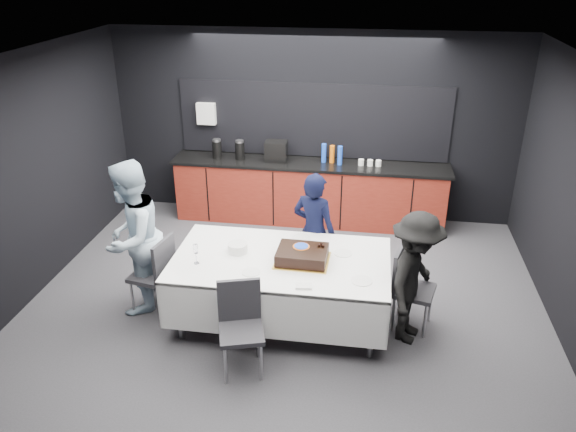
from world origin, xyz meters
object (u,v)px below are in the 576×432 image
object	(u,v)px
cake_assembly	(302,255)
person_center	(314,232)
plate_stack	(238,248)
chair_left	(157,270)
champagne_flute	(196,250)
chair_near	(240,320)
party_table	(281,270)
chair_right	(407,283)
person_left	(132,238)
person_right	(414,278)

from	to	relation	value
cake_assembly	person_center	distance (m)	0.77
plate_stack	chair_left	distance (m)	0.96
champagne_flute	chair_near	distance (m)	0.94
party_table	cake_assembly	bearing A→B (deg)	-4.20
chair_right	person_left	xyz separation A→B (m)	(-3.03, -0.10, 0.35)
chair_right	person_center	xyz separation A→B (m)	(-1.08, 0.63, 0.21)
cake_assembly	champagne_flute	bearing A→B (deg)	-168.80
chair_near	person_left	size ratio (longest dim) A/B	0.52
person_left	party_table	bearing A→B (deg)	95.45
party_table	person_center	size ratio (longest dim) A/B	1.56
person_right	chair_right	bearing A→B (deg)	30.09
party_table	plate_stack	world-z (taller)	plate_stack
plate_stack	champagne_flute	bearing A→B (deg)	-140.33
person_left	cake_assembly	bearing A→B (deg)	95.01
party_table	champagne_flute	world-z (taller)	champagne_flute
person_left	person_right	xyz separation A→B (m)	(3.08, -0.13, -0.16)
cake_assembly	person_right	distance (m)	1.18
party_table	person_left	world-z (taller)	person_left
plate_stack	champagne_flute	distance (m)	0.50
person_center	plate_stack	bearing A→B (deg)	61.63
champagne_flute	person_center	xyz separation A→B (m)	(1.14, 0.98, -0.19)
chair_near	person_right	size ratio (longest dim) A/B	0.63
chair_left	person_right	size ratio (longest dim) A/B	0.63
chair_right	person_right	distance (m)	0.30
champagne_flute	person_center	size ratio (longest dim) A/B	0.15
chair_left	chair_near	xyz separation A→B (m)	(1.14, -0.78, 0.00)
cake_assembly	chair_left	distance (m)	1.66
plate_stack	chair_near	xyz separation A→B (m)	(0.23, -0.90, -0.30)
person_left	person_right	bearing A→B (deg)	93.68
champagne_flute	person_center	world-z (taller)	person_center
chair_left	chair_right	size ratio (longest dim) A/B	1.00
plate_stack	chair_near	world-z (taller)	chair_near
champagne_flute	chair_near	bearing A→B (deg)	-44.42
plate_stack	chair_right	size ratio (longest dim) A/B	0.23
cake_assembly	chair_left	bearing A→B (deg)	-179.09
chair_near	party_table	bearing A→B (deg)	72.52
champagne_flute	person_left	distance (m)	0.85
person_left	person_right	size ratio (longest dim) A/B	1.22
chair_right	person_left	world-z (taller)	person_left
party_table	person_right	xyz separation A→B (m)	(1.40, -0.11, 0.09)
party_table	chair_left	xyz separation A→B (m)	(-1.40, -0.04, -0.11)
chair_right	person_right	world-z (taller)	person_right
cake_assembly	person_center	bearing A→B (deg)	86.98
person_center	person_left	size ratio (longest dim) A/B	0.84
person_right	chair_near	bearing A→B (deg)	131.77
cake_assembly	chair_near	bearing A→B (deg)	-121.39
plate_stack	person_left	bearing A→B (deg)	-177.20
party_table	chair_left	world-z (taller)	chair_left
chair_right	party_table	bearing A→B (deg)	-175.07
party_table	cake_assembly	distance (m)	0.31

